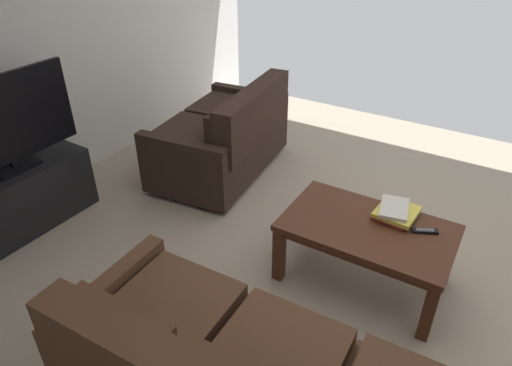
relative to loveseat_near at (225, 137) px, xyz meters
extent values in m
cube|color=tan|center=(-1.65, 0.65, -0.38)|extent=(5.82, 5.43, 0.01)
cube|color=white|center=(1.26, 0.65, 0.94)|extent=(0.12, 5.43, 2.62)
cylinder|color=black|center=(-0.75, 1.67, -0.34)|extent=(0.05, 0.05, 0.06)
cube|color=brown|center=(-0.98, 1.99, 0.08)|extent=(0.59, 0.74, 0.10)
cube|color=brown|center=(-0.99, 2.25, 0.21)|extent=(0.55, 0.14, 0.32)
cube|color=brown|center=(-0.63, 2.02, -0.07)|extent=(0.12, 0.82, 0.50)
cylinder|color=black|center=(0.47, -0.46, -0.34)|extent=(0.06, 0.06, 0.06)
cylinder|color=black|center=(0.35, 0.55, -0.34)|extent=(0.06, 0.06, 0.06)
cylinder|color=black|center=(-0.23, -0.54, -0.34)|extent=(0.06, 0.06, 0.06)
cylinder|color=black|center=(-0.34, 0.47, -0.34)|extent=(0.06, 0.06, 0.06)
cube|color=#33231C|center=(0.06, 0.01, -0.11)|extent=(0.94, 1.26, 0.40)
cube|color=#33231C|center=(0.11, -0.28, 0.13)|extent=(0.78, 0.63, 0.10)
cube|color=#33231C|center=(0.05, 0.30, 0.13)|extent=(0.78, 0.63, 0.10)
cube|color=#33231C|center=(-0.29, -0.03, 0.27)|extent=(0.31, 1.19, 0.47)
cube|color=#33231C|center=(-0.14, -0.31, 0.27)|extent=(0.18, 0.54, 0.33)
cube|color=#33231C|center=(-0.21, 0.27, 0.27)|extent=(0.18, 0.54, 0.33)
cube|color=#33231C|center=(0.13, -0.63, -0.04)|extent=(0.82, 0.19, 0.56)
cube|color=#33231C|center=(-0.01, 0.64, -0.04)|extent=(0.82, 0.19, 0.56)
cube|color=#4C2819|center=(-1.62, 0.74, 0.07)|extent=(1.07, 0.64, 0.04)
cube|color=#4C2819|center=(-1.62, 0.74, 0.03)|extent=(0.99, 0.58, 0.05)
cube|color=#4C2819|center=(-2.11, 0.47, -0.16)|extent=(0.07, 0.07, 0.42)
cube|color=#4C2819|center=(-1.13, 0.47, -0.16)|extent=(0.07, 0.07, 0.42)
cube|color=#4C2819|center=(-2.11, 1.02, -0.16)|extent=(0.07, 0.07, 0.42)
cube|color=#4C2819|center=(-1.13, 1.02, -0.16)|extent=(0.07, 0.07, 0.42)
cube|color=black|center=(0.87, 1.50, -0.11)|extent=(0.42, 1.02, 0.52)
cube|color=black|center=(0.98, 1.50, -0.11)|extent=(0.04, 0.86, 0.31)
cube|color=black|center=(0.89, 1.40, -0.11)|extent=(0.21, 0.24, 0.06)
cube|color=black|center=(0.87, 1.50, 0.15)|extent=(0.21, 0.32, 0.02)
cube|color=black|center=(0.87, 1.50, 0.19)|extent=(0.04, 0.06, 0.06)
cube|color=black|center=(0.87, 1.50, 0.53)|extent=(0.06, 1.12, 0.64)
cube|color=black|center=(0.89, 1.50, 0.53)|extent=(0.03, 1.09, 0.61)
cube|color=#C63833|center=(-1.72, 0.56, 0.10)|extent=(0.24, 0.26, 0.03)
cube|color=#E0CC4C|center=(-1.74, 0.56, 0.13)|extent=(0.27, 0.29, 0.03)
cube|color=silver|center=(-1.72, 0.57, 0.16)|extent=(0.22, 0.29, 0.03)
cube|color=black|center=(-1.94, 0.63, 0.10)|extent=(0.16, 0.11, 0.02)
cube|color=#59595B|center=(-1.94, 0.63, 0.11)|extent=(0.11, 0.08, 0.00)
camera|label=1|loc=(-2.21, 3.12, 1.86)|focal=32.11mm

